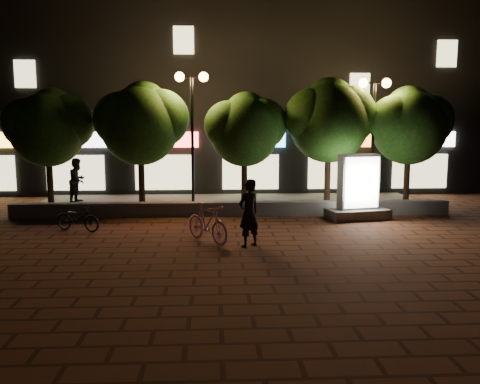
{
  "coord_description": "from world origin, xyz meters",
  "views": [
    {
      "loc": [
        -0.64,
        -13.98,
        3.42
      ],
      "look_at": [
        0.14,
        1.5,
        1.22
      ],
      "focal_mm": 37.28,
      "sensor_mm": 36.0,
      "label": 1
    }
  ],
  "objects": [
    {
      "name": "street_lamp_left",
      "position": [
        -1.5,
        5.2,
        4.03
      ],
      "size": [
        1.26,
        0.36,
        5.18
      ],
      "color": "black",
      "rests_on": "sidewalk"
    },
    {
      "name": "tree_left",
      "position": [
        -3.45,
        5.46,
        3.44
      ],
      "size": [
        3.6,
        3.0,
        4.89
      ],
      "color": "black",
      "rests_on": "sidewalk"
    },
    {
      "name": "tree_mid",
      "position": [
        0.55,
        5.46,
        3.22
      ],
      "size": [
        3.24,
        2.7,
        4.5
      ],
      "color": "black",
      "rests_on": "sidewalk"
    },
    {
      "name": "street_lamp_right",
      "position": [
        5.5,
        5.2,
        3.89
      ],
      "size": [
        1.26,
        0.36,
        4.98
      ],
      "color": "black",
      "rests_on": "sidewalk"
    },
    {
      "name": "scooter_pink",
      "position": [
        -0.88,
        -0.06,
        0.56
      ],
      "size": [
        1.53,
        1.82,
        1.12
      ],
      "primitive_type": "imported",
      "rotation": [
        0.0,
        0.0,
        0.63
      ],
      "color": "#BE78A0",
      "rests_on": "ground"
    },
    {
      "name": "retaining_wall",
      "position": [
        0.0,
        4.0,
        0.25
      ],
      "size": [
        16.0,
        0.45,
        0.5
      ],
      "primitive_type": "cube",
      "color": "slate",
      "rests_on": "ground"
    },
    {
      "name": "building_block",
      "position": [
        -0.01,
        12.99,
        5.0
      ],
      "size": [
        28.0,
        8.12,
        11.3
      ],
      "color": "black",
      "rests_on": "ground"
    },
    {
      "name": "scooter_parked",
      "position": [
        -4.97,
        1.63,
        0.41
      ],
      "size": [
        1.66,
        1.11,
        0.83
      ],
      "primitive_type": "imported",
      "rotation": [
        0.0,
        0.0,
        1.18
      ],
      "color": "black",
      "rests_on": "ground"
    },
    {
      "name": "tree_far_right",
      "position": [
        7.05,
        5.46,
        3.37
      ],
      "size": [
        3.48,
        2.9,
        4.76
      ],
      "color": "black",
      "rests_on": "sidewalk"
    },
    {
      "name": "pedestrian",
      "position": [
        -6.37,
        6.93,
        1.0
      ],
      "size": [
        0.92,
        1.05,
        1.84
      ],
      "primitive_type": "imported",
      "rotation": [
        0.0,
        0.0,
        1.29
      ],
      "color": "black",
      "rests_on": "sidewalk"
    },
    {
      "name": "ad_kiosk",
      "position": [
        4.38,
        3.13,
        0.93
      ],
      "size": [
        2.29,
        1.48,
        2.3
      ],
      "color": "slate",
      "rests_on": "ground"
    },
    {
      "name": "tree_right",
      "position": [
        3.86,
        5.46,
        3.57
      ],
      "size": [
        3.72,
        3.1,
        5.07
      ],
      "color": "black",
      "rests_on": "sidewalk"
    },
    {
      "name": "sidewalk",
      "position": [
        0.0,
        6.5,
        0.04
      ],
      "size": [
        16.0,
        5.0,
        0.08
      ],
      "primitive_type": "cube",
      "color": "slate",
      "rests_on": "ground"
    },
    {
      "name": "ground",
      "position": [
        0.0,
        0.0,
        0.0
      ],
      "size": [
        80.0,
        80.0,
        0.0
      ],
      "primitive_type": "plane",
      "color": "#512919",
      "rests_on": "ground"
    },
    {
      "name": "tree_far_left",
      "position": [
        -6.95,
        5.46,
        3.29
      ],
      "size": [
        3.36,
        2.8,
        4.63
      ],
      "color": "black",
      "rests_on": "sidewalk"
    },
    {
      "name": "rider",
      "position": [
        0.27,
        -0.64,
        0.94
      ],
      "size": [
        0.82,
        0.77,
        1.88
      ],
      "primitive_type": "imported",
      "rotation": [
        0.0,
        0.0,
        3.78
      ],
      "color": "black",
      "rests_on": "ground"
    }
  ]
}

